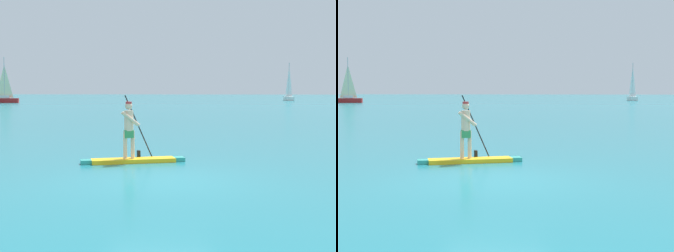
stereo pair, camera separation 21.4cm
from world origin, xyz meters
The scene contains 4 objects.
ground centered at (0.00, 0.00, 0.00)m, with size 440.00×440.00×0.00m, color #1E727F.
paddleboarder_mid_center centered at (-1.08, 2.64, 0.39)m, with size 2.99×1.35×1.98m.
sailboat_left_horizon centered at (-33.44, 65.71, 1.10)m, with size 4.46×1.86×7.43m.
sailboat_right_horizon centered at (15.31, 88.42, 1.02)m, with size 1.53×5.10×7.50m.
Camera 1 is at (1.41, -11.32, 2.11)m, focal length 52.37 mm.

